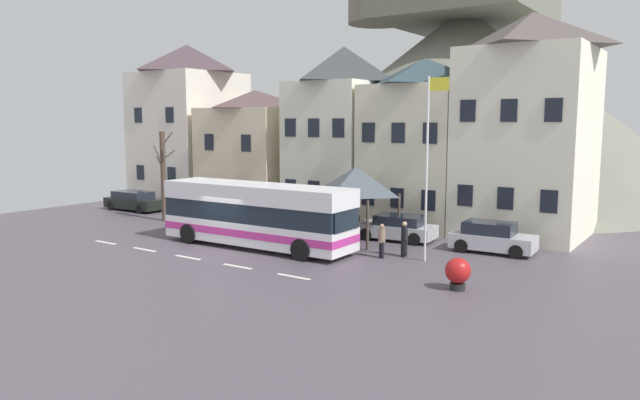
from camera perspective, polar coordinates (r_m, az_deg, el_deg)
The scene contains 20 objects.
ground_plane at distance 29.10m, azimuth -9.89°, elevation -4.82°, with size 40.00×60.00×0.07m.
townhouse_00 at distance 47.66m, azimuth -12.41°, elevation 7.14°, with size 6.81×6.88×11.95m.
townhouse_01 at distance 42.35m, azimuth -6.17°, elevation 4.78°, with size 6.63×5.78×8.30m.
townhouse_02 at distance 38.51m, azimuth 2.25°, elevation 6.43°, with size 5.23×6.68×10.83m.
townhouse_03 at distance 35.83m, azimuth 9.86°, elevation 5.41°, with size 5.58×6.61×9.78m.
townhouse_04 at distance 33.95m, azimuth 19.26°, elevation 6.71°, with size 6.21×6.96×11.80m.
hilltop_castle at distance 53.89m, azimuth 13.29°, elevation 9.77°, with size 40.67×40.67×22.93m.
transit_bus at distance 29.24m, azimuth -6.08°, elevation -1.50°, with size 10.32×2.70×3.11m.
bus_shelter at distance 30.66m, azimuth 3.46°, elevation 1.82°, with size 3.60×3.60×3.84m.
parked_car_00 at distance 39.05m, azimuth -10.06°, elevation -0.65°, with size 4.00×2.30×1.36m.
parked_car_01 at distance 29.28m, azimuth 16.11°, elevation -3.48°, with size 3.89×2.02×1.43m.
parked_car_02 at distance 43.37m, azimuth -17.27°, elevation -0.08°, with size 4.58×2.01×1.32m.
parked_car_03 at distance 31.28m, azimuth 7.38°, elevation -2.64°, with size 4.17×2.30×1.31m.
pedestrian_00 at distance 28.88m, azimuth 3.08°, elevation -3.04°, with size 0.28×0.31×1.53m.
pedestrian_01 at distance 27.09m, azimuth 5.92°, elevation -3.76°, with size 0.33×0.33×1.56m.
pedestrian_02 at distance 27.48m, azimuth 8.06°, elevation -3.67°, with size 0.29×0.38×1.62m.
public_bench at distance 34.09m, azimuth 2.55°, elevation -2.05°, with size 1.66×0.48×0.87m.
flagpole at distance 26.27m, azimuth 10.33°, elevation 4.06°, with size 0.95×0.10×8.05m.
harbour_buoy at distance 22.52m, azimuth 13.03°, elevation -6.71°, with size 0.94×0.94×1.19m.
bare_tree_00 at distance 37.99m, azimuth -14.73°, elevation 2.30°, with size 1.11×1.38×5.52m.
Camera 1 is at (19.91, -20.31, 6.12)m, focal length 33.51 mm.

